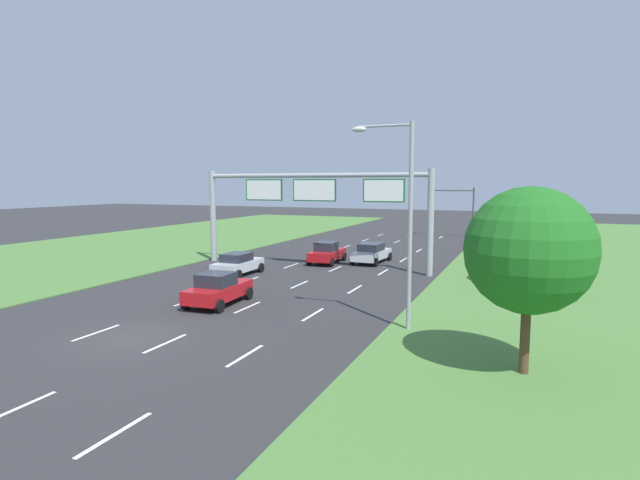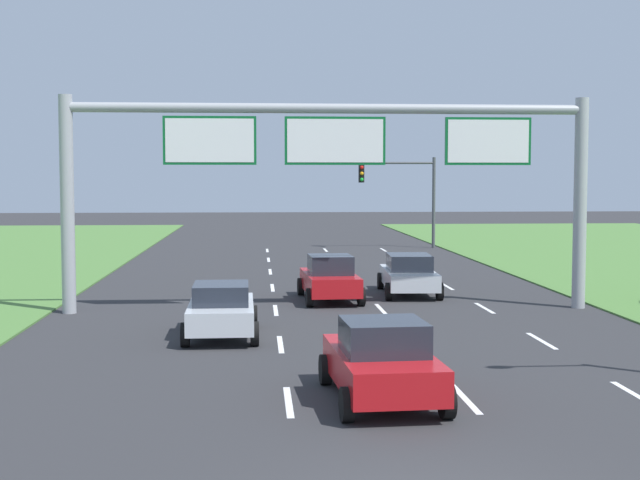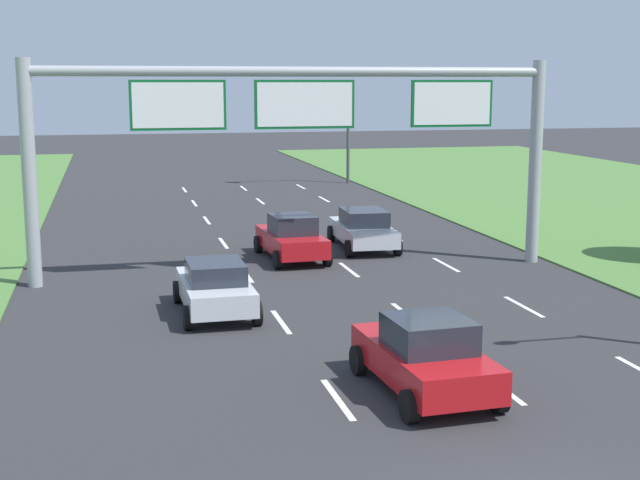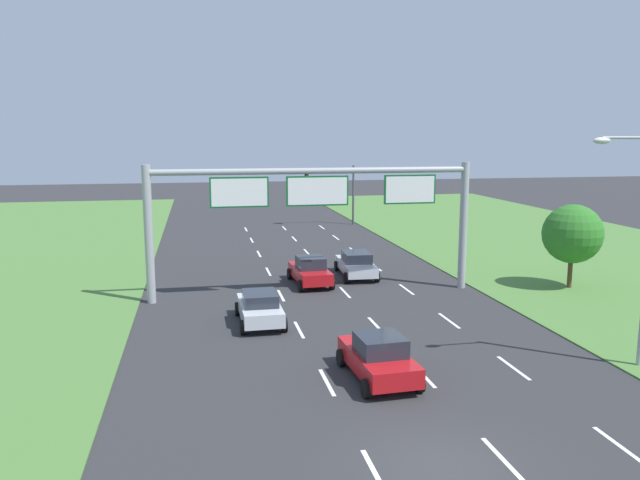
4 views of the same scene
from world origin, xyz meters
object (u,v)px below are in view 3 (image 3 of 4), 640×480
object	(u,v)px
traffic_light_mast	(318,121)
car_lead_silver	(215,287)
car_near_red	(425,356)
car_far_ahead	(292,238)
sign_gantry	(303,123)
car_mid_lane	(363,229)

from	to	relation	value
traffic_light_mast	car_lead_silver	bearing A→B (deg)	-108.37
car_near_red	car_far_ahead	bearing A→B (deg)	86.23
car_lead_silver	traffic_light_mast	size ratio (longest dim) A/B	0.73
sign_gantry	traffic_light_mast	bearing A→B (deg)	75.67
car_near_red	car_far_ahead	xyz separation A→B (m)	(0.14, 14.24, 0.00)
car_far_ahead	sign_gantry	size ratio (longest dim) A/B	0.25
car_mid_lane	sign_gantry	xyz separation A→B (m)	(-3.17, -3.80, 4.19)
car_lead_silver	car_mid_lane	size ratio (longest dim) A/B	0.91
car_lead_silver	car_near_red	bearing A→B (deg)	-65.71
car_near_red	car_lead_silver	bearing A→B (deg)	111.90
car_mid_lane	traffic_light_mast	xyz separation A→B (m)	(3.31, 21.56, 3.10)
car_far_ahead	traffic_light_mast	distance (m)	24.08
car_near_red	car_mid_lane	size ratio (longest dim) A/B	0.92
sign_gantry	car_near_red	bearing A→B (deg)	-90.24
car_lead_silver	traffic_light_mast	bearing A→B (deg)	70.81
car_lead_silver	sign_gantry	world-z (taller)	sign_gantry
car_lead_silver	traffic_light_mast	world-z (taller)	traffic_light_mast
car_near_red	car_mid_lane	xyz separation A→B (m)	(3.22, 15.69, -0.02)
car_mid_lane	car_far_ahead	world-z (taller)	car_far_ahead
car_lead_silver	sign_gantry	size ratio (longest dim) A/B	0.24
car_near_red	traffic_light_mast	bearing A→B (deg)	76.85
car_lead_silver	traffic_light_mast	distance (m)	31.72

